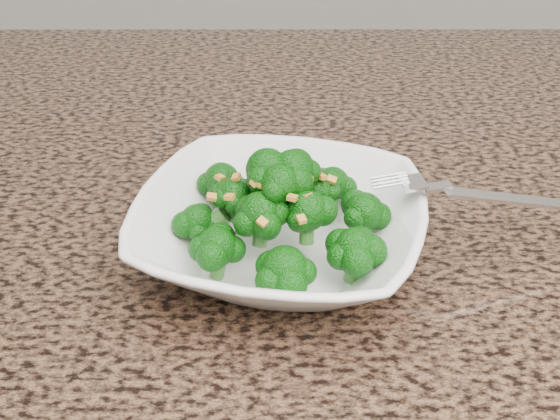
{
  "coord_description": "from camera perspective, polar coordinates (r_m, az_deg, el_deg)",
  "views": [
    {
      "loc": [
        -0.08,
        -0.29,
        1.27
      ],
      "look_at": [
        -0.08,
        0.2,
        0.95
      ],
      "focal_mm": 45.0,
      "sensor_mm": 36.0,
      "label": 1
    }
  ],
  "objects": [
    {
      "name": "broccoli_pile",
      "position": [
        0.56,
        -0.0,
        3.6
      ],
      "size": [
        0.21,
        0.21,
        0.06
      ],
      "primitive_type": null,
      "color": "#0B5409",
      "rests_on": "bowl"
    },
    {
      "name": "granite_counter",
      "position": [
        0.71,
        6.29,
        -0.08
      ],
      "size": [
        1.64,
        1.04,
        0.03
      ],
      "primitive_type": "cube",
      "color": "brown",
      "rests_on": "cabinet"
    },
    {
      "name": "bowl",
      "position": [
        0.6,
        -0.0,
        -1.63
      ],
      "size": [
        0.29,
        0.29,
        0.06
      ],
      "primitive_type": "imported",
      "rotation": [
        0.0,
        0.0,
        -0.22
      ],
      "color": "white",
      "rests_on": "granite_counter"
    },
    {
      "name": "fork",
      "position": [
        0.6,
        13.05,
        1.83
      ],
      "size": [
        0.2,
        0.06,
        0.01
      ],
      "primitive_type": null,
      "rotation": [
        0.0,
        0.0,
        0.15
      ],
      "color": "silver",
      "rests_on": "bowl"
    },
    {
      "name": "garlic_topping",
      "position": [
        0.55,
        -0.0,
        6.84
      ],
      "size": [
        0.13,
        0.13,
        0.01
      ],
      "primitive_type": null,
      "color": "gold",
      "rests_on": "broccoli_pile"
    }
  ]
}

